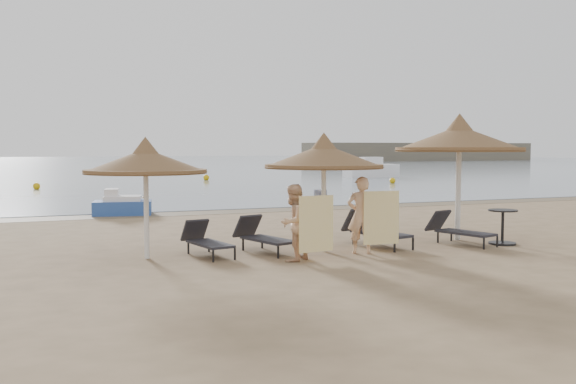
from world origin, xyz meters
The scene contains 21 objects.
ground centered at (0.00, 0.00, 0.00)m, with size 160.00×160.00×0.00m, color #8E7352.
sea centered at (0.00, 80.00, 0.01)m, with size 200.00×140.00×0.03m, color slate.
wet_sand_strip centered at (0.00, 9.40, 0.00)m, with size 200.00×1.60×0.01m, color brown.
palapa_left centered at (-3.38, 0.77, 1.99)m, with size 2.52×2.52×2.49m.
palapa_center centered at (0.38, 0.28, 2.07)m, with size 2.62×2.62×2.60m.
palapa_right centered at (4.17, 0.63, 2.47)m, with size 3.13×3.13×3.10m.
lounger_far_left centered at (-2.15, 0.75, 0.32)m, with size 0.83×1.68×0.72m.
lounger_near_left centered at (-0.88, 0.74, 0.35)m, with size 1.02×1.81×0.77m.
lounger_near_right centered at (1.80, 0.60, 0.37)m, with size 1.00×1.93×0.83m.
lounger_far_right centered at (3.79, 0.13, 0.34)m, with size 1.03×1.79×0.76m.
side_table centered at (4.72, -0.34, 0.38)m, with size 0.68×0.68×0.82m.
person_left centered at (-0.69, -0.59, 0.90)m, with size 0.82×0.54×1.79m, color #DDAB81.
person_right centered at (0.99, -0.30, 0.96)m, with size 0.88×0.57×1.92m, color #DDAB81.
towel_left centered at (-0.34, -0.94, 0.77)m, with size 0.79×0.14×1.12m.
towel_right centered at (1.34, -0.55, 0.79)m, with size 0.81×0.09×1.14m.
bag_patterned centered at (0.38, 0.46, 1.17)m, with size 0.29×0.15×0.35m.
bag_dark centered at (0.38, 0.12, 1.00)m, with size 0.21×0.08×0.29m.
pedal_boat centered at (-2.77, 9.70, 0.33)m, with size 2.08×1.47×0.89m.
buoy_left centered at (-5.41, 24.36, 0.19)m, with size 0.38×0.38×0.38m, color #DEA809.
buoy_mid centered at (5.45, 30.46, 0.20)m, with size 0.41×0.41×0.41m, color #DEA809.
buoy_right centered at (15.37, 22.48, 0.19)m, with size 0.38×0.38×0.38m, color #DEA809.
Camera 1 is at (-5.47, -12.39, 2.28)m, focal length 40.00 mm.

